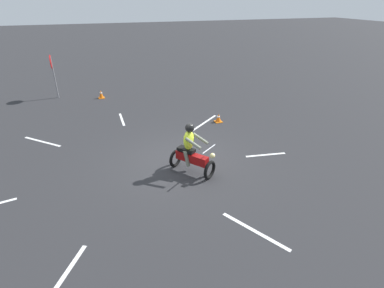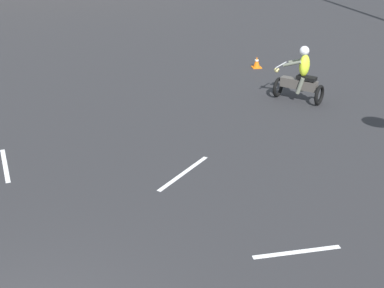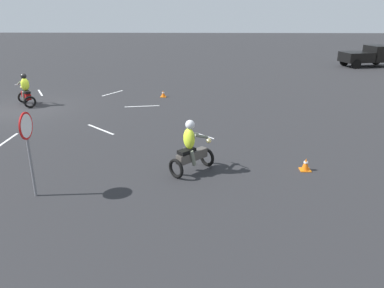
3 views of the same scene
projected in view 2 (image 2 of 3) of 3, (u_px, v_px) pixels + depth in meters
motorcycle_rider_background at (301, 77)px, 15.52m from camera, size 1.42×1.41×1.66m
traffic_cone_mid_center at (257, 62)px, 18.84m from camera, size 0.32×0.32×0.39m
lane_stripe_e at (297, 252)px, 9.07m from camera, size 1.57×0.11×0.01m
lane_stripe_ne at (184, 173)px, 11.67m from camera, size 1.36×1.43×0.01m
lane_stripe_n at (5, 165)px, 12.02m from camera, size 0.42×1.74×0.01m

